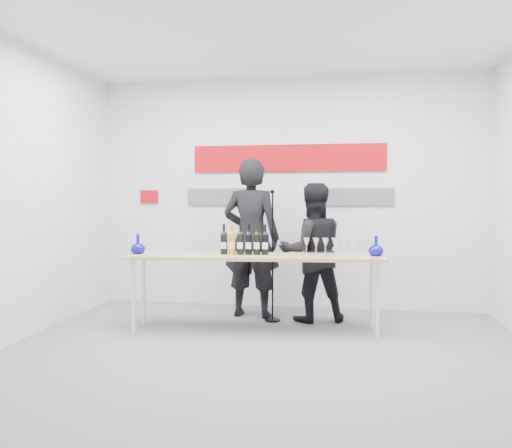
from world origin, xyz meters
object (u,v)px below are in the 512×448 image
object	(u,v)px
presenter_right	(312,252)
mic_stand	(273,281)
presenter_left	(251,238)
tasting_table	(254,261)

from	to	relation	value
presenter_right	mic_stand	xyz separation A→B (m)	(-0.45, -0.10, -0.34)
presenter_right	mic_stand	size ratio (longest dim) A/B	1.05
presenter_left	mic_stand	distance (m)	0.60
mic_stand	presenter_left	bearing A→B (deg)	163.56
tasting_table	mic_stand	bearing A→B (deg)	68.06
tasting_table	presenter_right	size ratio (longest dim) A/B	1.73
presenter_left	presenter_right	bearing A→B (deg)	179.12
presenter_left	tasting_table	bearing A→B (deg)	109.13
tasting_table	mic_stand	distance (m)	0.55
tasting_table	presenter_left	size ratio (longest dim) A/B	1.46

